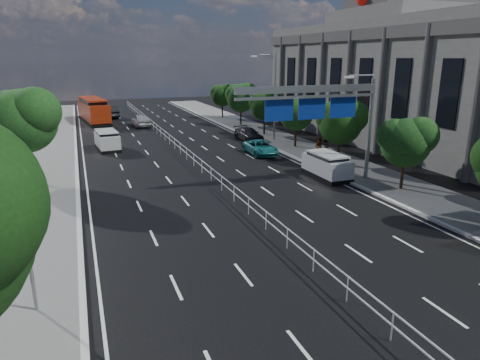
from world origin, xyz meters
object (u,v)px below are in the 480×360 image
toilet_sign (10,237)px  silver_minivan (327,165)px  near_car_silver (141,120)px  pedestrian_a (319,149)px  parked_car_teal (261,147)px  overhead_gantry (323,104)px  white_minivan (107,140)px  parked_car_dark (249,134)px  pedestrian_b (325,150)px  near_car_dark (110,112)px  red_bus (93,110)px

toilet_sign → silver_minivan: (19.25, 11.61, -2.05)m
toilet_sign → silver_minivan: bearing=31.1°
near_car_silver → pedestrian_a: (11.17, -25.01, 0.34)m
parked_car_teal → overhead_gantry: bearing=-90.2°
silver_minivan → toilet_sign: bearing=-149.2°
white_minivan → parked_car_dark: bearing=-7.2°
overhead_gantry → pedestrian_b: bearing=55.4°
near_car_silver → parked_car_dark: near_car_silver is taller
white_minivan → parked_car_teal: size_ratio=0.97×
white_minivan → parked_car_dark: size_ratio=0.96×
silver_minivan → overhead_gantry: bearing=-135.3°
overhead_gantry → near_car_silver: size_ratio=2.20×
parked_car_dark → pedestrian_a: 11.32m
near_car_dark → parked_car_teal: near_car_dark is taller
white_minivan → parked_car_dark: white_minivan is taller
red_bus → parked_car_dark: 24.81m
near_car_silver → near_car_dark: 10.37m
overhead_gantry → parked_car_teal: 11.55m
silver_minivan → white_minivan: bearing=131.8°
white_minivan → near_car_dark: (2.03, 23.25, -0.05)m
pedestrian_b → parked_car_dark: bearing=-83.3°
red_bus → pedestrian_a: bearing=-69.2°
red_bus → parked_car_dark: bearing=-60.9°
red_bus → near_car_dark: 4.59m
red_bus → near_car_silver: 8.20m
overhead_gantry → pedestrian_b: size_ratio=5.40×
white_minivan → parked_car_teal: bearing=-33.9°
near_car_dark → silver_minivan: bearing=101.0°
near_car_dark → parked_car_dark: (12.37, -23.76, -0.19)m
pedestrian_b → toilet_sign: bearing=31.8°
near_car_silver → near_car_dark: (-3.07, 9.90, 0.07)m
pedestrian_a → pedestrian_b: 0.52m
near_car_silver → pedestrian_b: bearing=111.1°
near_car_silver → red_bus: bearing=-51.3°
silver_minivan → pedestrian_a: pedestrian_a is taller
toilet_sign → parked_car_teal: toilet_sign is taller
white_minivan → near_car_dark: white_minivan is taller
parked_car_dark → overhead_gantry: bearing=-98.5°
white_minivan → pedestrian_b: size_ratio=2.33×
overhead_gantry → near_car_dark: (-10.81, 40.77, -4.75)m
near_car_silver → parked_car_teal: near_car_silver is taller
toilet_sign → silver_minivan: 22.57m
red_bus → parked_car_teal: 29.67m
overhead_gantry → white_minivan: size_ratio=2.32×
toilet_sign → parked_car_teal: bearing=49.0°
parked_car_teal → pedestrian_b: (3.68, -4.97, 0.46)m
red_bus → pedestrian_b: (16.95, -31.48, -0.60)m
red_bus → pedestrian_a: size_ratio=5.62×
silver_minivan → pedestrian_b: size_ratio=2.31×
red_bus → near_car_silver: size_ratio=2.39×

